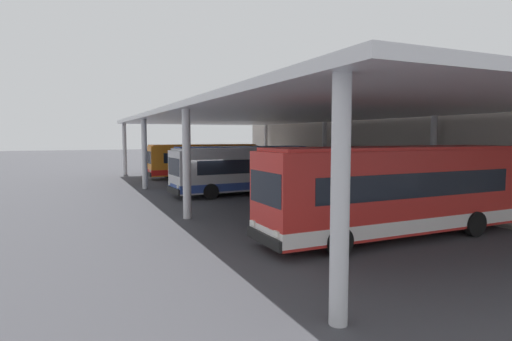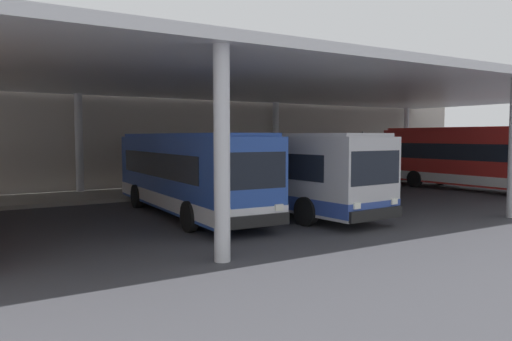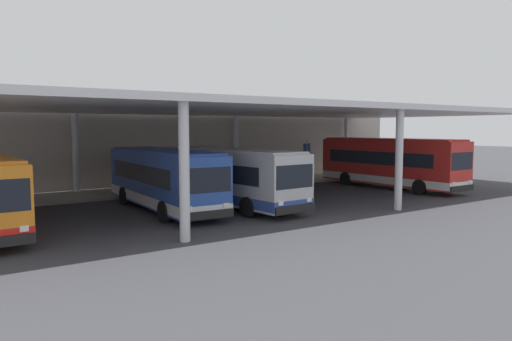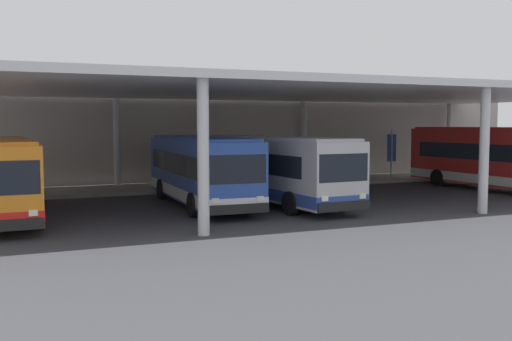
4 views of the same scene
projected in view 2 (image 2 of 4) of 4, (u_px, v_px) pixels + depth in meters
name	position (u px, v px, depth m)	size (l,w,h in m)	color
ground_plane	(343.00, 223.00, 17.35)	(200.00, 200.00, 0.00)	#3D3D42
platform_kerb	(202.00, 189.00, 27.32)	(42.00, 4.50, 0.18)	gray
station_building_facade	(178.00, 130.00, 29.84)	(48.00, 1.60, 6.92)	#ADA399
canopy_shelter	(261.00, 85.00, 21.64)	(40.00, 17.00, 5.55)	silver
bus_second_bay	(188.00, 173.00, 18.93)	(3.02, 10.62, 3.17)	#284CA8
bus_middle_bay	(276.00, 171.00, 19.94)	(3.25, 10.68, 3.17)	#B7B7BC
bus_far_bay	(474.00, 158.00, 27.41)	(2.80, 11.35, 3.57)	red
bench_waiting	(303.00, 174.00, 31.09)	(1.80, 0.45, 0.92)	#383D47
banner_sign	(363.00, 153.00, 32.47)	(0.70, 0.12, 3.20)	#B2B2B7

